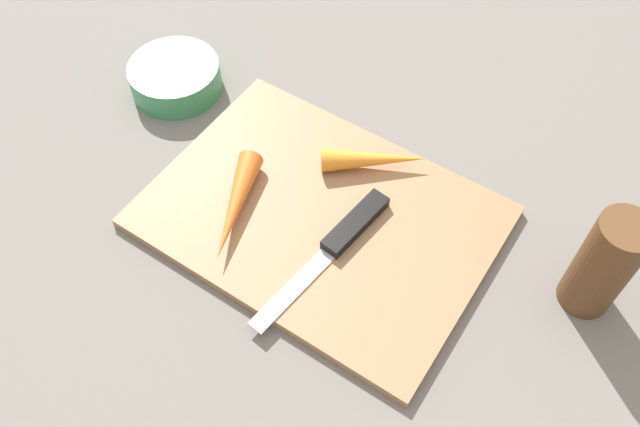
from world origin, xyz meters
name	(u,v)px	position (x,y,z in m)	size (l,w,h in m)	color
ground_plane	(320,220)	(0.00, 0.00, 0.00)	(1.40, 1.40, 0.00)	slate
cutting_board	(320,217)	(0.00, 0.00, 0.01)	(0.36, 0.26, 0.01)	#99704C
knife	(348,232)	(0.04, -0.01, 0.02)	(0.04, 0.20, 0.01)	#B7B7BC
carrot_short	(374,159)	(0.02, 0.09, 0.03)	(0.03, 0.03, 0.12)	orange
carrot_long	(235,206)	(-0.07, -0.05, 0.03)	(0.03, 0.03, 0.13)	orange
small_bowl	(175,77)	(-0.26, 0.07, 0.02)	(0.11, 0.11, 0.04)	#388C59
pepper_grinder	(604,265)	(0.27, 0.07, 0.06)	(0.05, 0.05, 0.12)	brown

